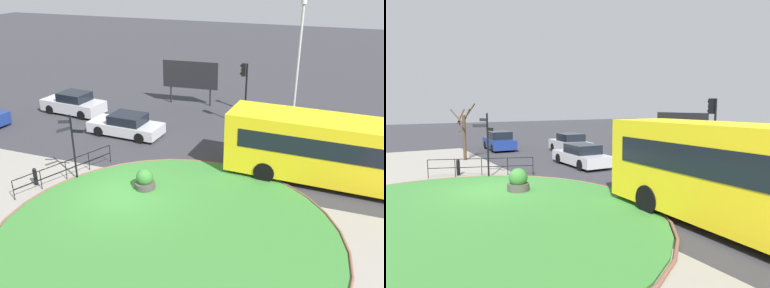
# 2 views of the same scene
# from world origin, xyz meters

# --- Properties ---
(ground) EXTENTS (120.00, 120.00, 0.00)m
(ground) POSITION_xyz_m (0.00, 0.00, 0.00)
(ground) COLOR #333338
(sidewalk_paving) EXTENTS (32.00, 8.12, 0.02)m
(sidewalk_paving) POSITION_xyz_m (0.00, -1.94, 0.01)
(sidewalk_paving) COLOR gray
(sidewalk_paving) RESTS_ON ground
(grass_island) EXTENTS (13.25, 13.25, 0.10)m
(grass_island) POSITION_xyz_m (3.08, -2.13, 0.05)
(grass_island) COLOR #387A33
(grass_island) RESTS_ON ground
(grass_kerb_ring) EXTENTS (13.56, 13.56, 0.11)m
(grass_kerb_ring) POSITION_xyz_m (3.08, -2.13, 0.06)
(grass_kerb_ring) COLOR brown
(grass_kerb_ring) RESTS_ON ground
(signpost_directional) EXTENTS (1.08, 0.79, 3.31)m
(signpost_directional) POSITION_xyz_m (-2.90, 0.59, 1.93)
(signpost_directional) COLOR black
(signpost_directional) RESTS_ON ground
(bollard_foreground) EXTENTS (0.19, 0.19, 0.88)m
(bollard_foreground) POSITION_xyz_m (-4.35, -0.55, 0.45)
(bollard_foreground) COLOR black
(bollard_foreground) RESTS_ON ground
(railing_grass_edge) EXTENTS (1.97, 4.92, 0.98)m
(railing_grass_edge) POSITION_xyz_m (-3.32, 0.40, 0.64)
(railing_grass_edge) COLOR black
(railing_grass_edge) RESTS_ON ground
(car_near_lane) EXTENTS (4.54, 2.20, 1.51)m
(car_near_lane) POSITION_xyz_m (-8.80, 8.83, 0.69)
(car_near_lane) COLOR #B7B7BC
(car_near_lane) RESTS_ON ground
(car_far_lane) EXTENTS (4.34, 2.18, 1.55)m
(car_far_lane) POSITION_xyz_m (-13.29, 4.66, 0.72)
(car_far_lane) COLOR navy
(car_far_lane) RESTS_ON ground
(car_trailing) EXTENTS (4.58, 2.00, 1.35)m
(car_trailing) POSITION_xyz_m (-3.40, 6.53, 0.62)
(car_trailing) COLOR #B7B7BC
(car_trailing) RESTS_ON ground
(traffic_light_near) EXTENTS (0.48, 0.31, 4.04)m
(traffic_light_near) POSITION_xyz_m (2.79, 10.56, 2.95)
(traffic_light_near) COLOR black
(traffic_light_near) RESTS_ON ground
(billboard_left) EXTENTS (4.11, 0.48, 3.20)m
(billboard_left) POSITION_xyz_m (-1.95, 13.61, 2.16)
(billboard_left) COLOR black
(billboard_left) RESTS_ON ground
(planter_near_signpost) EXTENTS (0.93, 0.93, 1.05)m
(planter_near_signpost) POSITION_xyz_m (0.68, 0.83, 0.47)
(planter_near_signpost) COLOR #47423D
(planter_near_signpost) RESTS_ON ground
(street_tree_bare) EXTENTS (1.58, 1.59, 3.83)m
(street_tree_bare) POSITION_xyz_m (-9.32, 0.93, 1.93)
(street_tree_bare) COLOR #423323
(street_tree_bare) RESTS_ON ground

